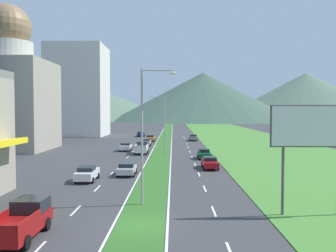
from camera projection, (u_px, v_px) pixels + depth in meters
name	position (u px, v px, depth m)	size (l,w,h in m)	color
ground_plane	(140.00, 226.00, 23.83)	(600.00, 600.00, 0.00)	#38383A
grass_median	(164.00, 143.00, 83.77)	(3.20, 240.00, 0.06)	#2D6023
grass_verge_right	(255.00, 143.00, 83.48)	(24.00, 240.00, 0.06)	#477F33
lane_dash_left_2	(37.00, 251.00, 19.56)	(0.16, 2.80, 0.01)	silver
lane_dash_left_3	(76.00, 211.00, 27.39)	(0.16, 2.80, 0.01)	silver
lane_dash_left_4	(97.00, 188.00, 35.21)	(0.16, 2.80, 0.01)	silver
lane_dash_left_5	(111.00, 174.00, 43.03)	(0.16, 2.80, 0.01)	silver
lane_dash_left_6	(121.00, 164.00, 50.85)	(0.16, 2.80, 0.01)	silver
lane_dash_left_7	(128.00, 157.00, 58.68)	(0.16, 2.80, 0.01)	silver
lane_dash_left_8	(133.00, 152.00, 66.50)	(0.16, 2.80, 0.01)	silver
lane_dash_left_9	(137.00, 147.00, 74.32)	(0.16, 2.80, 0.01)	silver
lane_dash_left_10	(141.00, 144.00, 82.15)	(0.16, 2.80, 0.01)	silver
lane_dash_left_11	(143.00, 141.00, 89.97)	(0.16, 2.80, 0.01)	silver
lane_dash_left_12	(146.00, 138.00, 97.79)	(0.16, 2.80, 0.01)	silver
lane_dash_left_13	(148.00, 136.00, 105.62)	(0.16, 2.80, 0.01)	silver
lane_dash_right_2	(230.00, 252.00, 19.42)	(0.16, 2.80, 0.01)	silver
lane_dash_right_3	(214.00, 211.00, 27.24)	(0.16, 2.80, 0.01)	silver
lane_dash_right_4	(205.00, 189.00, 35.07)	(0.16, 2.80, 0.01)	silver
lane_dash_right_5	(199.00, 174.00, 42.89)	(0.16, 2.80, 0.01)	silver
lane_dash_right_6	(195.00, 164.00, 50.71)	(0.16, 2.80, 0.01)	silver
lane_dash_right_7	(192.00, 157.00, 58.54)	(0.16, 2.80, 0.01)	silver
lane_dash_right_8	(190.00, 152.00, 66.36)	(0.16, 2.80, 0.01)	silver
lane_dash_right_9	(188.00, 147.00, 74.18)	(0.16, 2.80, 0.01)	silver
lane_dash_right_10	(187.00, 144.00, 82.00)	(0.16, 2.80, 0.01)	silver
lane_dash_right_11	(185.00, 141.00, 89.83)	(0.16, 2.80, 0.01)	silver
lane_dash_right_12	(185.00, 138.00, 97.65)	(0.16, 2.80, 0.01)	silver
lane_dash_right_13	(184.00, 136.00, 105.47)	(0.16, 2.80, 0.01)	silver
edge_line_median_left	(156.00, 143.00, 83.79)	(0.16, 240.00, 0.01)	silver
edge_line_median_right	(172.00, 143.00, 83.74)	(0.16, 240.00, 0.01)	silver
domed_building	(8.00, 92.00, 69.25)	(15.25, 15.25, 27.09)	#9E9384
midrise_colored	(78.00, 91.00, 107.73)	(15.82, 15.82, 26.04)	silver
hill_far_left	(61.00, 97.00, 313.55)	(190.37, 190.37, 37.89)	#516B56
hill_far_center	(203.00, 97.00, 264.38)	(132.03, 132.03, 34.25)	#3D5647
hill_far_right	(305.00, 96.00, 319.58)	(149.82, 149.82, 39.61)	#516B56
street_lamp_near	(145.00, 128.00, 28.80)	(2.79, 0.46, 10.66)	#99999E
street_lamp_mid	(163.00, 122.00, 59.88)	(3.10, 0.28, 9.71)	#99999E
billboard_roadside	(311.00, 131.00, 25.82)	(5.72, 0.28, 7.79)	#4C4C51
car_0	(204.00, 154.00, 56.70)	(1.98, 4.07, 1.48)	#0C5128
car_1	(150.00, 138.00, 88.16)	(2.03, 4.21, 1.54)	#C6842D
car_2	(126.00, 147.00, 67.80)	(2.02, 4.36, 1.49)	silver
car_3	(210.00, 163.00, 47.22)	(1.97, 4.78, 1.48)	maroon
car_4	(141.00, 134.00, 104.45)	(2.04, 4.41, 1.41)	navy
car_5	(146.00, 142.00, 76.78)	(1.86, 4.56, 1.48)	#B2B2B7
car_6	(193.00, 138.00, 90.00)	(2.03, 4.06, 1.50)	slate
car_7	(127.00, 169.00, 42.27)	(2.02, 4.03, 1.41)	#B2B2B7
car_8	(87.00, 173.00, 38.93)	(1.95, 4.52, 1.50)	silver
pickup_truck_0	(142.00, 148.00, 63.54)	(2.18, 5.40, 2.00)	silver
pickup_truck_1	(23.00, 221.00, 21.60)	(2.18, 5.40, 2.00)	maroon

